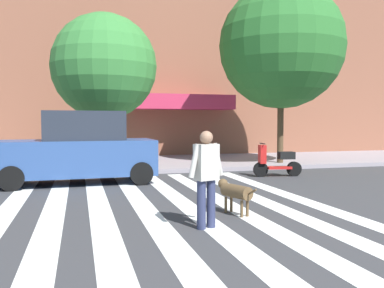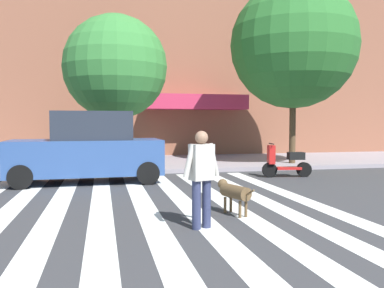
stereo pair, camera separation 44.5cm
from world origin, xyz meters
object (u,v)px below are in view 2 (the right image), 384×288
object	(u,v)px
pedestrian_dog_walker	(202,174)
parked_scooter	(287,162)
street_tree_nearest	(115,67)
parked_car_behind_first	(88,149)
street_tree_middle	(294,45)
dog_on_leash	(234,192)

from	to	relation	value
pedestrian_dog_walker	parked_scooter	bearing A→B (deg)	52.89
street_tree_nearest	pedestrian_dog_walker	xyz separation A→B (m)	(1.10, -8.98, -2.90)
parked_car_behind_first	street_tree_middle	xyz separation A→B (m)	(7.82, 2.60, 3.82)
parked_scooter	dog_on_leash	xyz separation A→B (m)	(-3.38, -4.73, -0.03)
street_tree_middle	dog_on_leash	xyz separation A→B (m)	(-4.94, -7.52, -4.36)
dog_on_leash	street_tree_nearest	bearing A→B (deg)	103.50
pedestrian_dog_walker	dog_on_leash	bearing A→B (deg)	45.25
parked_scooter	street_tree_middle	size ratio (longest dim) A/B	0.23
parked_scooter	street_tree_nearest	world-z (taller)	street_tree_nearest
dog_on_leash	street_tree_middle	bearing A→B (deg)	56.67
parked_scooter	street_tree_nearest	size ratio (longest dim) A/B	0.29
parked_scooter	pedestrian_dog_walker	xyz separation A→B (m)	(-4.23, -5.59, 0.45)
street_tree_middle	street_tree_nearest	bearing A→B (deg)	174.96
parked_scooter	street_tree_middle	distance (m)	5.38
parked_car_behind_first	parked_scooter	world-z (taller)	parked_car_behind_first
street_tree_nearest	street_tree_middle	bearing A→B (deg)	-5.04
pedestrian_dog_walker	dog_on_leash	distance (m)	1.30
parked_car_behind_first	pedestrian_dog_walker	world-z (taller)	parked_car_behind_first
dog_on_leash	pedestrian_dog_walker	bearing A→B (deg)	-134.75
parked_car_behind_first	street_tree_nearest	bearing A→B (deg)	73.91
parked_scooter	dog_on_leash	bearing A→B (deg)	-125.53
parked_car_behind_first	parked_scooter	size ratio (longest dim) A/B	2.70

